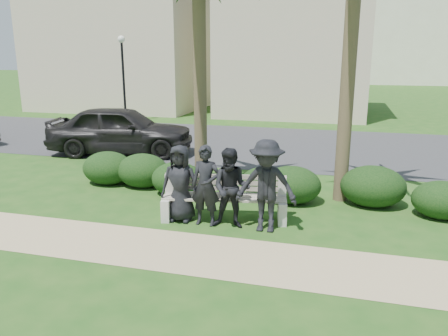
{
  "coord_description": "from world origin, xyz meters",
  "views": [
    {
      "loc": [
        1.85,
        -8.4,
        3.33
      ],
      "look_at": [
        -0.71,
        1.0,
        0.81
      ],
      "focal_mm": 35.0,
      "sensor_mm": 36.0,
      "label": 1
    }
  ],
  "objects_px": {
    "man_b": "(206,186)",
    "man_c": "(231,189)",
    "street_lamp": "(123,63)",
    "park_bench": "(225,201)",
    "man_a": "(180,183)",
    "man_d": "(266,186)",
    "car_a": "(121,130)"
  },
  "relations": [
    {
      "from": "man_b",
      "to": "man_c",
      "type": "height_order",
      "value": "man_b"
    },
    {
      "from": "man_b",
      "to": "park_bench",
      "type": "bearing_deg",
      "value": 50.73
    },
    {
      "from": "man_d",
      "to": "street_lamp",
      "type": "bearing_deg",
      "value": 125.76
    },
    {
      "from": "park_bench",
      "to": "man_d",
      "type": "distance_m",
      "value": 1.11
    },
    {
      "from": "park_bench",
      "to": "man_a",
      "type": "xyz_separation_m",
      "value": [
        -0.87,
        -0.28,
        0.39
      ]
    },
    {
      "from": "street_lamp",
      "to": "car_a",
      "type": "relative_size",
      "value": 0.87
    },
    {
      "from": "man_b",
      "to": "man_c",
      "type": "distance_m",
      "value": 0.53
    },
    {
      "from": "man_c",
      "to": "man_d",
      "type": "xyz_separation_m",
      "value": [
        0.69,
        -0.0,
        0.1
      ]
    },
    {
      "from": "man_a",
      "to": "car_a",
      "type": "height_order",
      "value": "car_a"
    },
    {
      "from": "street_lamp",
      "to": "man_c",
      "type": "height_order",
      "value": "street_lamp"
    },
    {
      "from": "man_a",
      "to": "man_c",
      "type": "relative_size",
      "value": 0.99
    },
    {
      "from": "park_bench",
      "to": "man_a",
      "type": "distance_m",
      "value": 0.99
    },
    {
      "from": "park_bench",
      "to": "car_a",
      "type": "relative_size",
      "value": 0.54
    },
    {
      "from": "park_bench",
      "to": "man_a",
      "type": "bearing_deg",
      "value": -172.88
    },
    {
      "from": "man_d",
      "to": "car_a",
      "type": "bearing_deg",
      "value": 135.95
    },
    {
      "from": "man_b",
      "to": "man_c",
      "type": "xyz_separation_m",
      "value": [
        0.53,
        -0.0,
        -0.01
      ]
    },
    {
      "from": "street_lamp",
      "to": "car_a",
      "type": "distance_m",
      "value": 8.07
    },
    {
      "from": "street_lamp",
      "to": "man_c",
      "type": "distance_m",
      "value": 15.44
    },
    {
      "from": "man_c",
      "to": "man_d",
      "type": "bearing_deg",
      "value": -4.98
    },
    {
      "from": "park_bench",
      "to": "car_a",
      "type": "distance_m",
      "value": 7.27
    },
    {
      "from": "man_c",
      "to": "park_bench",
      "type": "bearing_deg",
      "value": 118.21
    },
    {
      "from": "park_bench",
      "to": "man_d",
      "type": "relative_size",
      "value": 1.46
    },
    {
      "from": "man_d",
      "to": "man_c",
      "type": "bearing_deg",
      "value": 178.02
    },
    {
      "from": "street_lamp",
      "to": "man_b",
      "type": "relative_size",
      "value": 2.63
    },
    {
      "from": "man_c",
      "to": "car_a",
      "type": "height_order",
      "value": "car_a"
    },
    {
      "from": "man_c",
      "to": "car_a",
      "type": "distance_m",
      "value": 7.68
    },
    {
      "from": "park_bench",
      "to": "street_lamp",
      "type": "bearing_deg",
      "value": 114.94
    },
    {
      "from": "street_lamp",
      "to": "park_bench",
      "type": "xyz_separation_m",
      "value": [
        8.61,
        -12.11,
        -2.54
      ]
    },
    {
      "from": "car_a",
      "to": "man_d",
      "type": "bearing_deg",
      "value": -143.85
    },
    {
      "from": "street_lamp",
      "to": "man_a",
      "type": "height_order",
      "value": "street_lamp"
    },
    {
      "from": "street_lamp",
      "to": "man_c",
      "type": "relative_size",
      "value": 2.67
    },
    {
      "from": "man_a",
      "to": "man_d",
      "type": "height_order",
      "value": "man_d"
    }
  ]
}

